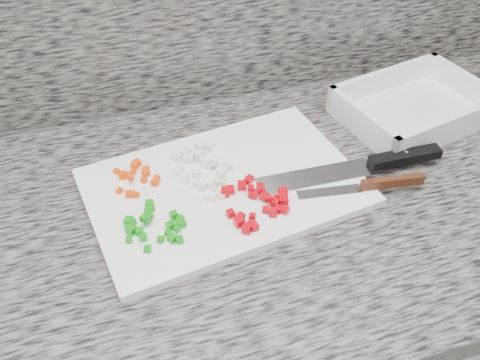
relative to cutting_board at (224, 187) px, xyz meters
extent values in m
cube|color=#6A645D|center=(-0.03, -0.03, -0.03)|extent=(3.96, 0.64, 0.04)
cube|color=white|center=(0.00, 0.00, 0.00)|extent=(0.46, 0.34, 0.01)
cube|color=#ED4005|center=(-0.11, 0.03, 0.01)|extent=(0.01, 0.01, 0.01)
cube|color=#ED4005|center=(-0.14, 0.05, 0.02)|extent=(0.01, 0.01, 0.01)
cube|color=#ED4005|center=(-0.15, 0.06, 0.01)|extent=(0.01, 0.01, 0.01)
cube|color=#ED4005|center=(-0.11, 0.06, 0.01)|extent=(0.01, 0.01, 0.01)
cube|color=#ED4005|center=(-0.10, 0.04, 0.01)|extent=(0.01, 0.01, 0.01)
cube|color=#ED4005|center=(-0.16, 0.03, 0.01)|extent=(0.01, 0.01, 0.01)
cube|color=#ED4005|center=(-0.12, 0.04, 0.01)|extent=(0.01, 0.01, 0.01)
cube|color=#ED4005|center=(-0.11, 0.06, 0.01)|extent=(0.01, 0.01, 0.01)
cube|color=#ED4005|center=(-0.14, 0.06, 0.01)|extent=(0.01, 0.01, 0.01)
cube|color=#ED4005|center=(-0.13, 0.06, 0.02)|extent=(0.01, 0.01, 0.01)
cube|color=#ED4005|center=(-0.15, 0.02, 0.01)|extent=(0.01, 0.01, 0.01)
cube|color=#ED4005|center=(-0.12, 0.09, 0.01)|extent=(0.01, 0.01, 0.01)
cube|color=#ED4005|center=(-0.14, 0.01, 0.01)|extent=(0.01, 0.01, 0.01)
cube|color=#ED4005|center=(-0.16, 0.08, 0.01)|extent=(0.01, 0.01, 0.01)
cube|color=#ED4005|center=(-0.14, 0.02, 0.01)|extent=(0.01, 0.01, 0.01)
cube|color=#ED4005|center=(-0.13, 0.08, 0.01)|extent=(0.01, 0.01, 0.01)
cube|color=white|center=(-0.06, 0.08, 0.01)|extent=(0.01, 0.01, 0.01)
cube|color=white|center=(-0.01, 0.04, 0.02)|extent=(0.01, 0.01, 0.01)
cube|color=white|center=(-0.06, 0.05, 0.01)|extent=(0.01, 0.01, 0.01)
cube|color=white|center=(0.00, 0.02, 0.01)|extent=(0.01, 0.01, 0.01)
cube|color=white|center=(-0.01, 0.05, 0.01)|extent=(0.02, 0.02, 0.01)
cube|color=white|center=(0.02, 0.03, 0.01)|extent=(0.01, 0.01, 0.01)
cube|color=white|center=(-0.04, 0.09, 0.01)|extent=(0.01, 0.01, 0.01)
cube|color=white|center=(-0.04, 0.00, 0.01)|extent=(0.02, 0.02, 0.01)
cube|color=white|center=(-0.04, 0.00, 0.01)|extent=(0.01, 0.01, 0.01)
cube|color=white|center=(-0.04, 0.07, 0.01)|extent=(0.02, 0.02, 0.01)
cube|color=white|center=(0.00, 0.02, 0.01)|extent=(0.01, 0.01, 0.01)
cube|color=white|center=(0.00, 0.09, 0.01)|extent=(0.02, 0.02, 0.01)
cube|color=white|center=(-0.02, 0.05, 0.01)|extent=(0.02, 0.02, 0.01)
cube|color=white|center=(-0.06, 0.06, 0.01)|extent=(0.01, 0.01, 0.01)
cube|color=white|center=(-0.01, 0.09, 0.01)|extent=(0.02, 0.02, 0.01)
cube|color=white|center=(-0.04, 0.09, 0.01)|extent=(0.01, 0.01, 0.01)
cube|color=white|center=(-0.02, 0.06, 0.01)|extent=(0.01, 0.01, 0.01)
cube|color=white|center=(-0.02, 0.08, 0.01)|extent=(0.01, 0.01, 0.01)
cube|color=white|center=(0.00, 0.04, 0.02)|extent=(0.02, 0.02, 0.01)
cube|color=white|center=(-0.02, 0.07, 0.02)|extent=(0.01, 0.01, 0.01)
cube|color=white|center=(-0.07, 0.04, 0.01)|extent=(0.01, 0.01, 0.01)
cube|color=white|center=(-0.04, 0.07, 0.01)|extent=(0.02, 0.02, 0.01)
cube|color=white|center=(-0.03, 0.08, 0.01)|extent=(0.02, 0.02, 0.01)
cube|color=white|center=(0.00, 0.06, 0.01)|extent=(0.01, 0.01, 0.01)
cube|color=white|center=(-0.06, 0.02, 0.01)|extent=(0.02, 0.02, 0.01)
cube|color=white|center=(-0.06, 0.05, 0.01)|extent=(0.01, 0.01, 0.01)
cube|color=white|center=(-0.04, 0.03, 0.01)|extent=(0.01, 0.01, 0.01)
cube|color=white|center=(0.00, 0.02, 0.01)|extent=(0.02, 0.02, 0.01)
cube|color=#0D8B0C|center=(-0.16, -0.04, 0.01)|extent=(0.02, 0.02, 0.01)
cube|color=#0D8B0C|center=(-0.16, -0.06, 0.01)|extent=(0.02, 0.02, 0.01)
cube|color=#0D8B0C|center=(-0.12, -0.03, 0.01)|extent=(0.01, 0.01, 0.01)
cube|color=#0D8B0C|center=(-0.14, -0.10, 0.01)|extent=(0.01, 0.01, 0.01)
cube|color=#0D8B0C|center=(-0.08, -0.07, 0.01)|extent=(0.01, 0.01, 0.01)
cube|color=#0D8B0C|center=(-0.10, -0.09, 0.01)|extent=(0.02, 0.02, 0.01)
cube|color=#0D8B0C|center=(-0.16, -0.08, 0.01)|extent=(0.01, 0.01, 0.01)
cube|color=#0D8B0C|center=(-0.12, -0.02, 0.01)|extent=(0.02, 0.02, 0.01)
cube|color=#0D8B0C|center=(-0.15, -0.07, 0.01)|extent=(0.01, 0.01, 0.01)
cube|color=#0D8B0C|center=(-0.10, -0.07, 0.01)|extent=(0.01, 0.01, 0.01)
cube|color=#0D8B0C|center=(-0.12, -0.03, 0.01)|extent=(0.01, 0.01, 0.01)
cube|color=#0D8B0C|center=(-0.08, -0.06, 0.01)|extent=(0.01, 0.01, 0.01)
cube|color=#0D8B0C|center=(-0.12, -0.09, 0.01)|extent=(0.01, 0.01, 0.01)
cube|color=#0D8B0C|center=(-0.11, -0.08, 0.01)|extent=(0.01, 0.01, 0.01)
cube|color=#0D8B0C|center=(-0.09, -0.08, 0.01)|extent=(0.01, 0.01, 0.01)
cube|color=#0D8B0C|center=(-0.13, -0.05, 0.02)|extent=(0.01, 0.01, 0.01)
cube|color=#0D8B0C|center=(-0.09, -0.07, 0.01)|extent=(0.01, 0.01, 0.01)
cube|color=#0D8B0C|center=(-0.16, -0.06, 0.01)|extent=(0.01, 0.01, 0.01)
cube|color=#0D8B0C|center=(-0.09, -0.10, 0.01)|extent=(0.01, 0.01, 0.01)
cube|color=#0D8B0C|center=(-0.13, -0.05, 0.02)|extent=(0.02, 0.02, 0.01)
cube|color=#0D8B0C|center=(-0.09, -0.05, 0.01)|extent=(0.01, 0.01, 0.01)
cube|color=#0D8B0C|center=(-0.14, -0.08, 0.01)|extent=(0.01, 0.01, 0.01)
cube|color=#0D8B0C|center=(-0.15, -0.05, 0.01)|extent=(0.02, 0.02, 0.01)
cube|color=#B7020C|center=(0.06, -0.08, 0.01)|extent=(0.02, 0.02, 0.01)
cube|color=#B7020C|center=(0.03, -0.04, 0.01)|extent=(0.02, 0.02, 0.01)
cube|color=#B7020C|center=(0.07, -0.07, 0.01)|extent=(0.02, 0.02, 0.01)
cube|color=#B7020C|center=(0.05, -0.09, 0.01)|extent=(0.01, 0.01, 0.01)
cube|color=#B7020C|center=(0.05, -0.05, 0.01)|extent=(0.02, 0.02, 0.01)
cube|color=#B7020C|center=(0.01, -0.10, 0.01)|extent=(0.01, 0.01, 0.01)
cube|color=#B7020C|center=(0.04, -0.08, 0.01)|extent=(0.01, 0.01, 0.01)
cube|color=#B7020C|center=(0.05, -0.07, 0.02)|extent=(0.01, 0.01, 0.01)
cube|color=#B7020C|center=(0.06, -0.07, 0.01)|extent=(0.02, 0.02, 0.01)
cube|color=#B7020C|center=(0.07, -0.06, 0.01)|extent=(0.02, 0.02, 0.01)
cube|color=#B7020C|center=(0.00, -0.11, 0.01)|extent=(0.02, 0.02, 0.01)
cube|color=#B7020C|center=(0.01, -0.11, 0.01)|extent=(0.01, 0.01, 0.01)
cube|color=#B7020C|center=(0.04, -0.01, 0.01)|extent=(0.02, 0.02, 0.01)
cube|color=#B7020C|center=(0.05, -0.04, 0.01)|extent=(0.01, 0.01, 0.01)
cube|color=#B7020C|center=(0.04, -0.01, 0.01)|extent=(0.02, 0.02, 0.01)
cube|color=#B7020C|center=(0.02, -0.02, 0.01)|extent=(0.02, 0.02, 0.01)
cube|color=#B7020C|center=(0.07, -0.09, 0.01)|extent=(0.02, 0.02, 0.01)
cube|color=#B7020C|center=(0.08, -0.05, 0.01)|extent=(0.01, 0.01, 0.01)
cube|color=#B7020C|center=(-0.01, -0.03, 0.01)|extent=(0.02, 0.02, 0.01)
cube|color=#B7020C|center=(0.00, -0.08, 0.01)|extent=(0.02, 0.02, 0.01)
cube|color=#B7020C|center=(0.00, -0.09, 0.01)|extent=(0.02, 0.02, 0.01)
cube|color=#B7020C|center=(0.05, -0.03, 0.01)|extent=(0.01, 0.01, 0.01)
cube|color=#B7020C|center=(0.02, -0.09, 0.01)|extent=(0.01, 0.01, 0.01)
cube|color=#B7020C|center=(0.07, -0.06, 0.01)|extent=(0.01, 0.01, 0.01)
cube|color=#B7020C|center=(0.00, -0.02, 0.01)|extent=(0.01, 0.01, 0.01)
cube|color=#B7020C|center=(-0.01, -0.07, 0.01)|extent=(0.01, 0.01, 0.01)
cube|color=#B7020C|center=(0.03, -0.04, 0.02)|extent=(0.01, 0.01, 0.01)
cube|color=beige|center=(-0.02, 0.00, 0.01)|extent=(0.01, 0.01, 0.01)
cube|color=beige|center=(-0.01, 0.01, 0.01)|extent=(0.01, 0.01, 0.01)
cube|color=beige|center=(-0.04, 0.00, 0.01)|extent=(0.01, 0.01, 0.01)
cube|color=beige|center=(-0.01, -0.03, 0.01)|extent=(0.01, 0.01, 0.01)
cube|color=beige|center=(-0.01, 0.00, 0.01)|extent=(0.01, 0.01, 0.01)
cube|color=beige|center=(0.01, -0.01, 0.01)|extent=(0.01, 0.01, 0.00)
cube|color=beige|center=(-0.02, -0.01, 0.01)|extent=(0.01, 0.01, 0.01)
cube|color=beige|center=(-0.01, -0.03, 0.01)|extent=(0.01, 0.01, 0.01)
cube|color=beige|center=(-0.03, 0.00, 0.01)|extent=(0.01, 0.01, 0.01)
cube|color=beige|center=(-0.02, 0.00, 0.01)|extent=(0.01, 0.01, 0.01)
cube|color=beige|center=(0.00, 0.00, 0.01)|extent=(0.01, 0.01, 0.01)
cube|color=beige|center=(-0.01, -0.03, 0.01)|extent=(0.01, 0.01, 0.01)
cube|color=beige|center=(0.00, 0.00, 0.01)|extent=(0.01, 0.01, 0.01)
cube|color=beige|center=(-0.02, -0.03, 0.01)|extent=(0.01, 0.01, 0.01)
cube|color=beige|center=(-0.03, -0.03, 0.01)|extent=(0.01, 0.01, 0.01)
cube|color=beige|center=(-0.02, -0.01, 0.01)|extent=(0.01, 0.01, 0.01)
cube|color=silver|center=(0.14, -0.03, 0.01)|extent=(0.19, 0.05, 0.00)
cube|color=black|center=(0.30, -0.03, 0.02)|extent=(0.13, 0.03, 0.02)
cylinder|color=silver|center=(0.30, -0.03, 0.02)|extent=(0.01, 0.01, 0.00)
cube|color=silver|center=(0.15, -0.07, 0.01)|extent=(0.10, 0.03, 0.00)
cube|color=#431F10|center=(0.25, -0.08, 0.02)|extent=(0.10, 0.03, 0.02)
cylinder|color=silver|center=(0.25, -0.08, 0.02)|extent=(0.01, 0.01, 0.00)
cube|color=white|center=(0.40, 0.09, 0.00)|extent=(0.30, 0.24, 0.01)
cube|color=white|center=(0.38, 0.18, 0.03)|extent=(0.26, 0.07, 0.04)
cube|color=white|center=(0.41, 0.00, 0.03)|extent=(0.26, 0.07, 0.04)
cube|color=white|center=(0.52, 0.12, 0.03)|extent=(0.05, 0.19, 0.04)
cube|color=white|center=(0.27, 0.07, 0.03)|extent=(0.05, 0.19, 0.04)
camera|label=1|loc=(-0.16, -0.61, 0.58)|focal=40.00mm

